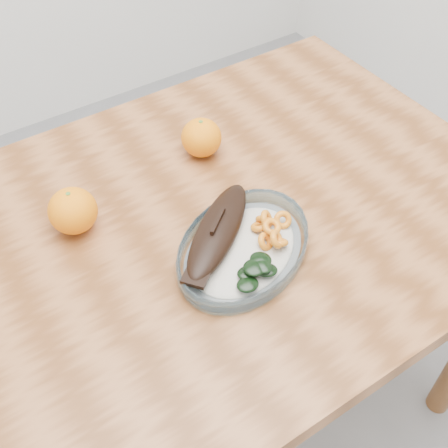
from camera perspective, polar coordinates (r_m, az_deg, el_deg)
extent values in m
plane|color=slate|center=(1.63, -1.72, -18.15)|extent=(3.00, 3.00, 0.00)
cube|color=brown|center=(1.01, -2.63, -0.64)|extent=(1.20, 0.80, 0.04)
cylinder|color=brown|center=(1.71, 7.37, 5.36)|extent=(0.06, 0.06, 0.71)
ellipsoid|color=white|center=(0.95, 2.00, -2.80)|extent=(0.59, 0.52, 0.01)
torus|color=#82AFCA|center=(0.94, 2.01, -2.41)|extent=(0.65, 0.65, 0.03)
ellipsoid|color=white|center=(0.93, 2.03, -2.09)|extent=(0.53, 0.46, 0.02)
ellipsoid|color=black|center=(0.93, -0.63, 0.01)|extent=(0.23, 0.20, 0.04)
ellipsoid|color=black|center=(0.93, -0.63, -0.27)|extent=(0.19, 0.16, 0.02)
cube|color=black|center=(0.87, -2.83, -4.57)|extent=(0.06, 0.06, 0.01)
cube|color=black|center=(0.92, -0.64, 0.77)|extent=(0.05, 0.04, 0.02)
torus|color=#BF470E|center=(0.93, 4.29, -1.13)|extent=(0.05, 0.04, 0.04)
torus|color=#BF470E|center=(0.96, 6.06, 1.06)|extent=(0.04, 0.03, 0.04)
torus|color=#BF470E|center=(0.96, 4.21, 1.05)|extent=(0.04, 0.04, 0.04)
torus|color=#BF470E|center=(0.93, 5.65, -1.20)|extent=(0.04, 0.04, 0.04)
torus|color=#BF470E|center=(0.95, 3.71, 0.42)|extent=(0.03, 0.04, 0.03)
torus|color=#BF470E|center=(0.91, 5.42, -0.89)|extent=(0.03, 0.04, 0.04)
torus|color=#BF470E|center=(0.94, 4.40, 1.16)|extent=(0.04, 0.04, 0.04)
torus|color=#BF470E|center=(0.93, 4.93, 0.38)|extent=(0.05, 0.05, 0.03)
ellipsoid|color=black|center=(0.89, 4.39, -4.05)|extent=(0.05, 0.04, 0.01)
ellipsoid|color=black|center=(0.88, 2.49, -4.36)|extent=(0.04, 0.04, 0.01)
ellipsoid|color=black|center=(0.87, 2.44, -5.54)|extent=(0.04, 0.04, 0.01)
ellipsoid|color=black|center=(0.88, 3.97, -3.54)|extent=(0.03, 0.04, 0.01)
ellipsoid|color=black|center=(0.88, 3.14, -3.80)|extent=(0.05, 0.05, 0.01)
ellipsoid|color=black|center=(0.89, 3.80, -2.99)|extent=(0.05, 0.05, 0.01)
sphere|color=orange|center=(1.00, -15.10, 1.31)|extent=(0.08, 0.08, 0.08)
sphere|color=orange|center=(1.11, -2.31, 8.77)|extent=(0.08, 0.08, 0.08)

